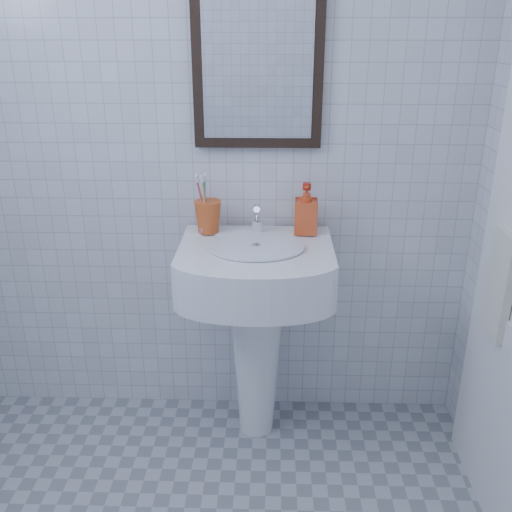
{
  "coord_description": "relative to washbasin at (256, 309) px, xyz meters",
  "views": [
    {
      "loc": [
        0.26,
        -1.09,
        1.69
      ],
      "look_at": [
        0.2,
        0.86,
        0.9
      ],
      "focal_mm": 40.0,
      "sensor_mm": 36.0,
      "label": 1
    }
  ],
  "objects": [
    {
      "name": "wall_back",
      "position": [
        -0.2,
        0.21,
        0.64
      ],
      "size": [
        2.2,
        0.02,
        2.5
      ],
      "primitive_type": "cube",
      "color": "silver",
      "rests_on": "ground"
    },
    {
      "name": "toothbrush_cup",
      "position": [
        -0.2,
        0.11,
        0.36
      ],
      "size": [
        0.13,
        0.13,
        0.13
      ],
      "primitive_type": null,
      "rotation": [
        0.0,
        0.0,
        -0.24
      ],
      "color": "#CF531F",
      "rests_on": "washbasin"
    },
    {
      "name": "wall_mirror",
      "position": [
        0.0,
        0.19,
        0.94
      ],
      "size": [
        0.5,
        0.04,
        0.62
      ],
      "color": "black",
      "rests_on": "wall_back"
    },
    {
      "name": "washbasin",
      "position": [
        0.0,
        0.0,
        0.0
      ],
      "size": [
        0.59,
        0.44,
        0.92
      ],
      "color": "white",
      "rests_on": "ground"
    },
    {
      "name": "faucet",
      "position": [
        0.0,
        0.11,
        0.34
      ],
      "size": [
        0.05,
        0.11,
        0.13
      ],
      "color": "silver",
      "rests_on": "washbasin"
    },
    {
      "name": "hand_towel",
      "position": [
        0.84,
        -0.29,
        0.26
      ],
      "size": [
        0.03,
        0.16,
        0.38
      ],
      "primitive_type": "cube",
      "color": "silver",
      "rests_on": "towel_ring"
    },
    {
      "name": "soap_dispenser",
      "position": [
        0.2,
        0.12,
        0.39
      ],
      "size": [
        0.1,
        0.1,
        0.2
      ],
      "primitive_type": "imported",
      "rotation": [
        0.0,
        0.0,
        -0.05
      ],
      "color": "red",
      "rests_on": "washbasin"
    }
  ]
}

